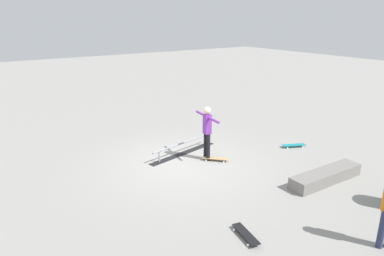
# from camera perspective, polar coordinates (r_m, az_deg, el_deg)

# --- Properties ---
(ground_plane) EXTENTS (60.00, 60.00, 0.00)m
(ground_plane) POSITION_cam_1_polar(r_m,az_deg,el_deg) (10.66, -1.22, -5.76)
(ground_plane) COLOR gray
(grind_rail) EXTENTS (2.70, 0.78, 0.39)m
(grind_rail) POSITION_cam_1_polar(r_m,az_deg,el_deg) (11.33, -1.42, -3.36)
(grind_rail) COLOR black
(grind_rail) RESTS_ON ground_plane
(skate_ledge) EXTENTS (2.36, 0.58, 0.33)m
(skate_ledge) POSITION_cam_1_polar(r_m,az_deg,el_deg) (10.12, 20.95, -7.34)
(skate_ledge) COLOR gray
(skate_ledge) RESTS_ON ground_plane
(skater_main) EXTENTS (0.27, 1.35, 1.68)m
(skater_main) POSITION_cam_1_polar(r_m,az_deg,el_deg) (10.61, 2.48, -0.24)
(skater_main) COLOR black
(skater_main) RESTS_ON ground_plane
(skateboard_main) EXTENTS (0.70, 0.72, 0.09)m
(skateboard_main) POSITION_cam_1_polar(r_m,az_deg,el_deg) (10.84, 3.82, -4.96)
(skateboard_main) COLOR tan
(skateboard_main) RESTS_ON ground_plane
(loose_skateboard_teal) EXTENTS (0.81, 0.51, 0.09)m
(loose_skateboard_teal) POSITION_cam_1_polar(r_m,az_deg,el_deg) (12.38, 16.22, -2.69)
(loose_skateboard_teal) COLOR teal
(loose_skateboard_teal) RESTS_ON ground_plane
(loose_skateboard_black) EXTENTS (0.37, 0.82, 0.09)m
(loose_skateboard_black) POSITION_cam_1_polar(r_m,az_deg,el_deg) (7.44, 8.76, -16.70)
(loose_skateboard_black) COLOR black
(loose_skateboard_black) RESTS_ON ground_plane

